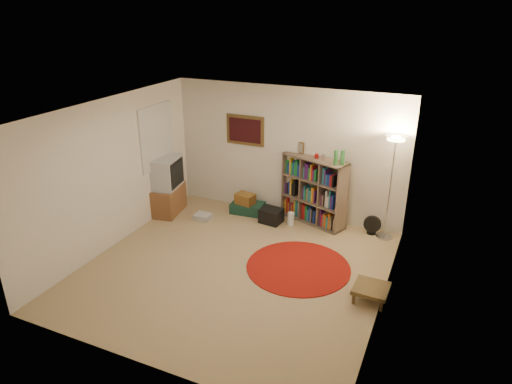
% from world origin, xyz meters
% --- Properties ---
extents(room, '(4.54, 4.54, 2.54)m').
position_xyz_m(room, '(-0.05, 0.05, 1.26)').
color(room, tan).
rests_on(room, ground).
extents(bookshelf, '(1.32, 0.78, 1.53)m').
position_xyz_m(bookshelf, '(0.59, 2.12, 0.62)').
color(bookshelf, brown).
rests_on(bookshelf, ground).
extents(floor_lamp, '(0.43, 0.43, 1.87)m').
position_xyz_m(floor_lamp, '(1.97, 2.03, 1.55)').
color(floor_lamp, '#AEAFB3').
rests_on(floor_lamp, ground).
extents(floor_fan, '(0.31, 0.18, 0.35)m').
position_xyz_m(floor_fan, '(1.74, 2.05, 0.18)').
color(floor_fan, black).
rests_on(floor_fan, ground).
extents(tv_stand, '(0.67, 0.87, 1.15)m').
position_xyz_m(tv_stand, '(-2.17, 1.34, 0.55)').
color(tv_stand, brown).
rests_on(tv_stand, ground).
extents(dvd_box, '(0.30, 0.25, 0.10)m').
position_xyz_m(dvd_box, '(-1.35, 1.35, 0.05)').
color(dvd_box, silver).
rests_on(dvd_box, ground).
extents(suitcase, '(0.66, 0.45, 0.20)m').
position_xyz_m(suitcase, '(-0.69, 1.97, 0.10)').
color(suitcase, '#123327').
rests_on(suitcase, ground).
extents(wicker_basket, '(0.40, 0.32, 0.21)m').
position_xyz_m(wicker_basket, '(-0.72, 1.93, 0.31)').
color(wicker_basket, brown).
rests_on(wicker_basket, suitcase).
extents(duffel_bag, '(0.43, 0.38, 0.27)m').
position_xyz_m(duffel_bag, '(-0.10, 1.75, 0.14)').
color(duffel_bag, black).
rests_on(duffel_bag, ground).
extents(paper_towel, '(0.15, 0.15, 0.26)m').
position_xyz_m(paper_towel, '(0.29, 1.79, 0.13)').
color(paper_towel, white).
rests_on(paper_towel, ground).
extents(red_rug, '(1.65, 1.65, 0.01)m').
position_xyz_m(red_rug, '(0.90, 0.45, 0.01)').
color(red_rug, maroon).
rests_on(red_rug, ground).
extents(side_table, '(0.49, 0.49, 0.22)m').
position_xyz_m(side_table, '(2.10, 0.06, 0.18)').
color(side_table, '#4A361A').
rests_on(side_table, ground).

